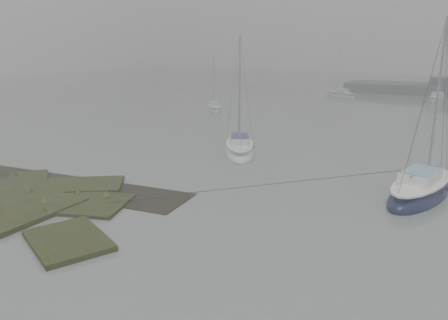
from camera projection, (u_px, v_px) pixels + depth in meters
ground at (311, 121)px, 42.34m from camera, size 160.00×160.00×0.00m
sailboat_main at (420, 191)px, 21.16m from camera, size 3.51×6.76×9.11m
sailboat_white at (239, 150)px, 29.63m from camera, size 4.61×6.18×8.43m
sailboat_far_a at (214, 109)px, 48.82m from camera, size 4.00×4.71×6.63m
sailboat_far_b at (437, 99)px, 57.26m from camera, size 2.44×5.38×7.32m
sailboat_far_c at (341, 95)px, 61.35m from camera, size 5.55×4.53×7.72m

